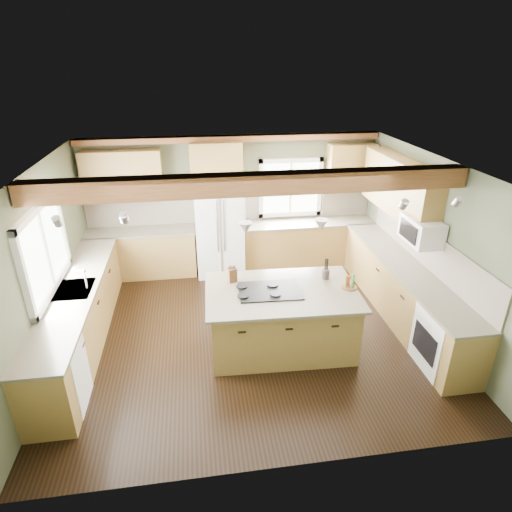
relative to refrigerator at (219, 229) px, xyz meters
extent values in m
plane|color=black|center=(0.30, -2.12, -0.90)|extent=(5.60, 5.60, 0.00)
plane|color=silver|center=(0.30, -2.12, 1.70)|extent=(5.60, 5.60, 0.00)
plane|color=#424A34|center=(0.30, 0.38, 0.40)|extent=(5.60, 0.00, 5.60)
plane|color=#424A34|center=(-2.50, -2.12, 0.40)|extent=(0.00, 5.00, 5.00)
plane|color=#424A34|center=(3.10, -2.12, 0.40)|extent=(0.00, 5.00, 5.00)
cube|color=#512A17|center=(0.30, -2.55, 1.57)|extent=(5.55, 0.26, 0.26)
cube|color=#512A17|center=(0.30, 0.28, 1.64)|extent=(5.55, 0.20, 0.10)
cube|color=brown|center=(0.30, 0.36, 0.31)|extent=(5.58, 0.03, 0.58)
cube|color=brown|center=(3.08, -2.07, 0.31)|extent=(0.03, 3.70, 0.58)
cube|color=brown|center=(-1.49, 0.08, -0.46)|extent=(2.02, 0.60, 0.88)
cube|color=#4F483A|center=(-1.49, 0.08, 0.00)|extent=(2.06, 0.64, 0.04)
cube|color=brown|center=(1.79, 0.08, -0.46)|extent=(2.62, 0.60, 0.88)
cube|color=#4F483A|center=(1.79, 0.08, 0.00)|extent=(2.66, 0.64, 0.04)
cube|color=brown|center=(-2.20, -2.07, -0.46)|extent=(0.60, 3.70, 0.88)
cube|color=#4F483A|center=(-2.20, -2.07, 0.00)|extent=(0.64, 3.74, 0.04)
cube|color=brown|center=(2.80, -2.07, -0.46)|extent=(0.60, 3.70, 0.88)
cube|color=#4F483A|center=(2.80, -2.07, 0.00)|extent=(0.64, 3.74, 0.04)
cube|color=brown|center=(-1.69, 0.21, 1.05)|extent=(1.40, 0.35, 0.90)
cube|color=brown|center=(0.00, 0.21, 1.25)|extent=(0.96, 0.35, 0.70)
cube|color=brown|center=(2.92, -1.22, 1.05)|extent=(0.35, 2.20, 0.90)
cube|color=brown|center=(2.60, 0.21, 1.05)|extent=(0.90, 0.35, 0.90)
cube|color=white|center=(-2.48, -2.07, 0.65)|extent=(0.04, 1.60, 1.05)
cube|color=white|center=(1.45, 0.36, 0.65)|extent=(1.10, 0.04, 1.00)
cube|color=#262628|center=(-2.20, -2.07, 0.01)|extent=(0.50, 0.65, 0.03)
cylinder|color=#B2B2B7|center=(-2.02, -2.07, 0.15)|extent=(0.02, 0.02, 0.28)
cube|color=white|center=(-2.19, -3.37, -0.47)|extent=(0.60, 0.60, 0.84)
cube|color=white|center=(2.79, -3.37, -0.47)|extent=(0.60, 0.72, 0.84)
cube|color=white|center=(2.88, -2.17, 0.65)|extent=(0.40, 0.70, 0.38)
cone|color=#B2B2B7|center=(0.20, -2.53, 0.98)|extent=(0.18, 0.18, 0.16)
cone|color=#B2B2B7|center=(1.20, -2.57, 0.98)|extent=(0.18, 0.18, 0.16)
cube|color=white|center=(0.00, 0.00, 0.00)|extent=(0.90, 0.74, 1.80)
cube|color=olive|center=(0.70, -2.55, -0.46)|extent=(2.05, 1.30, 0.88)
cube|color=#4F483A|center=(0.70, -2.55, 0.00)|extent=(2.19, 1.44, 0.04)
cube|color=black|center=(0.53, -2.54, 0.03)|extent=(0.89, 0.61, 0.02)
cube|color=brown|center=(0.04, -2.18, 0.12)|extent=(0.15, 0.13, 0.21)
cylinder|color=#453B37|center=(1.41, -2.28, 0.09)|extent=(0.13, 0.13, 0.15)
camera|label=1|loc=(-0.43, -7.66, 3.00)|focal=30.00mm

